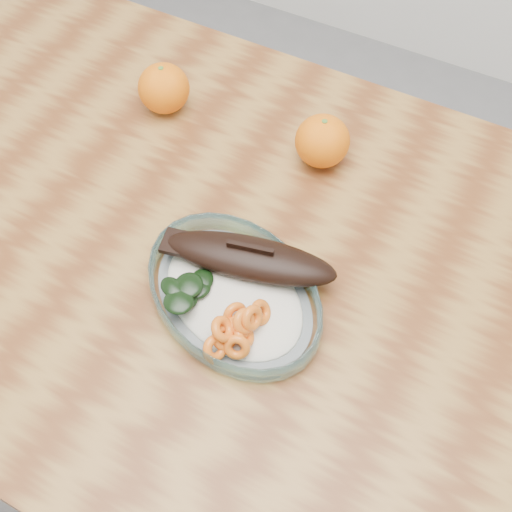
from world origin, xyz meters
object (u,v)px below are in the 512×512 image
at_px(dining_table, 202,272).
at_px(orange_left, 164,88).
at_px(plated_meal, 234,290).
at_px(orange_right, 322,141).

distance_m(dining_table, orange_left, 0.29).
height_order(dining_table, orange_left, orange_left).
bearing_deg(orange_left, plated_meal, -43.98).
bearing_deg(orange_right, dining_table, -114.80).
height_order(plated_meal, orange_left, orange_left).
xyz_separation_m(dining_table, plated_meal, (0.10, -0.07, 0.12)).
bearing_deg(orange_left, orange_right, 2.54).
bearing_deg(dining_table, orange_right, 65.20).
relative_size(plated_meal, orange_left, 7.68).
xyz_separation_m(dining_table, orange_right, (0.09, 0.20, 0.14)).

